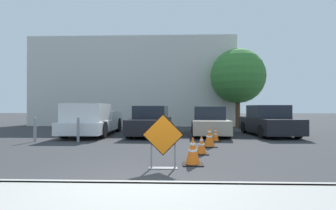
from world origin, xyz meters
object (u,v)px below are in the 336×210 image
at_px(bollard_nearest, 78,129).
at_px(parked_car_second, 209,122).
at_px(parked_car_nearest, 151,122).
at_px(pickup_truck, 92,121).
at_px(parked_car_third, 268,122).
at_px(road_closed_sign, 163,140).
at_px(bollard_second, 35,129).
at_px(traffic_cone_fourth, 215,134).
at_px(traffic_cone_second, 202,145).
at_px(traffic_cone_nearest, 193,151).
at_px(traffic_cone_third, 209,137).

bearing_deg(bollard_nearest, parked_car_second, 28.27).
xyz_separation_m(parked_car_nearest, bollard_nearest, (-2.75, -2.66, -0.15)).
bearing_deg(pickup_truck, parked_car_third, -179.31).
xyz_separation_m(road_closed_sign, parked_car_third, (4.99, 7.46, 0.02)).
height_order(parked_car_second, bollard_nearest, parked_car_second).
bearing_deg(bollard_nearest, bollard_second, 180.00).
bearing_deg(pickup_truck, traffic_cone_fourth, 158.86).
bearing_deg(traffic_cone_second, bollard_nearest, 151.49).
distance_m(traffic_cone_second, parked_car_second, 5.82).
bearing_deg(parked_car_nearest, bollard_nearest, 46.98).
distance_m(traffic_cone_nearest, parked_car_nearest, 7.01).
distance_m(pickup_truck, bollard_second, 3.03).
height_order(traffic_cone_nearest, traffic_cone_third, traffic_cone_third).
height_order(traffic_cone_nearest, bollard_nearest, bollard_nearest).
bearing_deg(pickup_truck, bollard_second, 57.50).
relative_size(traffic_cone_third, bollard_second, 0.73).
relative_size(traffic_cone_second, parked_car_third, 0.14).
relative_size(traffic_cone_nearest, bollard_second, 0.69).
relative_size(road_closed_sign, parked_car_nearest, 0.30).
bearing_deg(parked_car_second, traffic_cone_second, 83.55).
distance_m(traffic_cone_second, bollard_nearest, 5.53).
bearing_deg(pickup_truck, parked_car_nearest, -179.56).
bearing_deg(parked_car_second, parked_car_third, 178.09).
relative_size(road_closed_sign, parked_car_second, 0.28).
bearing_deg(bollard_nearest, parked_car_nearest, 44.05).
distance_m(road_closed_sign, pickup_truck, 8.24).
distance_m(traffic_cone_second, traffic_cone_fourth, 3.16).
xyz_separation_m(traffic_cone_fourth, bollard_nearest, (-5.72, -0.40, 0.24)).
xyz_separation_m(pickup_truck, bollard_second, (-1.57, -2.58, -0.19)).
bearing_deg(pickup_truck, bollard_nearest, 94.55).
distance_m(traffic_cone_fourth, bollard_second, 7.57).
bearing_deg(traffic_cone_third, traffic_cone_nearest, -104.62).
bearing_deg(traffic_cone_second, road_closed_sign, -118.77).
distance_m(traffic_cone_fourth, parked_car_third, 3.94).
distance_m(pickup_truck, parked_car_third, 9.03).
relative_size(pickup_truck, bollard_second, 5.35).
height_order(road_closed_sign, bollard_second, road_closed_sign).
height_order(traffic_cone_nearest, pickup_truck, pickup_truck).
xyz_separation_m(traffic_cone_fourth, pickup_truck, (-5.98, 2.18, 0.43)).
bearing_deg(traffic_cone_second, traffic_cone_nearest, -103.39).
height_order(pickup_truck, parked_car_second, pickup_truck).
relative_size(parked_car_nearest, parked_car_third, 1.01).
bearing_deg(road_closed_sign, pickup_truck, 119.36).
distance_m(traffic_cone_second, traffic_cone_third, 1.56).
bearing_deg(road_closed_sign, parked_car_nearest, 98.09).
height_order(traffic_cone_second, traffic_cone_fourth, traffic_cone_fourth).
distance_m(parked_car_third, bollard_nearest, 9.23).
relative_size(traffic_cone_fourth, parked_car_third, 0.15).
distance_m(road_closed_sign, traffic_cone_fourth, 5.38).
bearing_deg(parked_car_third, traffic_cone_second, 51.10).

